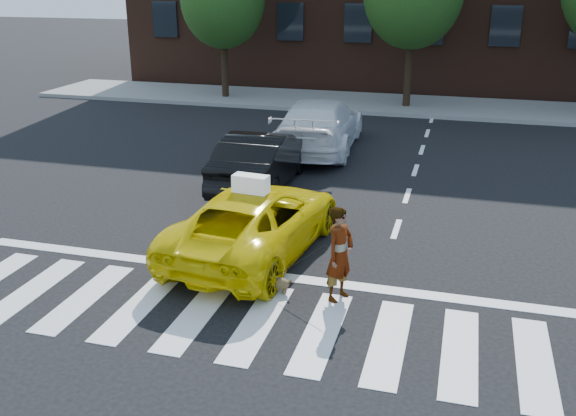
{
  "coord_description": "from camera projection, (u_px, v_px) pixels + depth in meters",
  "views": [
    {
      "loc": [
        2.76,
        -8.15,
        5.04
      ],
      "look_at": [
        -0.12,
        2.15,
        1.1
      ],
      "focal_mm": 40.0,
      "sensor_mm": 36.0,
      "label": 1
    }
  ],
  "objects": [
    {
      "name": "ground",
      "position": [
        258.0,
        323.0,
        9.8
      ],
      "size": [
        120.0,
        120.0,
        0.0
      ],
      "primitive_type": "plane",
      "color": "black",
      "rests_on": "ground"
    },
    {
      "name": "taxi",
      "position": [
        255.0,
        221.0,
        12.06
      ],
      "size": [
        2.6,
        4.81,
        1.28
      ],
      "primitive_type": "imported",
      "rotation": [
        0.0,
        0.0,
        3.04
      ],
      "color": "yellow",
      "rests_on": "ground"
    },
    {
      "name": "black_sedan",
      "position": [
        261.0,
        159.0,
        15.86
      ],
      "size": [
        1.52,
        4.24,
        1.39
      ],
      "primitive_type": "imported",
      "rotation": [
        0.0,
        0.0,
        3.15
      ],
      "color": "black",
      "rests_on": "ground"
    },
    {
      "name": "crosswalk",
      "position": [
        258.0,
        323.0,
        9.8
      ],
      "size": [
        13.0,
        2.4,
        0.01
      ],
      "primitive_type": "cube",
      "color": "silver",
      "rests_on": "ground"
    },
    {
      "name": "white_suv",
      "position": [
        319.0,
        125.0,
        19.1
      ],
      "size": [
        2.44,
        5.42,
        1.54
      ],
      "primitive_type": "imported",
      "rotation": [
        0.0,
        0.0,
        3.2
      ],
      "color": "white",
      "rests_on": "ground"
    },
    {
      "name": "stop_line",
      "position": [
        286.0,
        277.0,
        11.25
      ],
      "size": [
        12.0,
        0.3,
        0.01
      ],
      "primitive_type": "cube",
      "color": "silver",
      "rests_on": "ground"
    },
    {
      "name": "dog",
      "position": [
        276.0,
        283.0,
        10.67
      ],
      "size": [
        0.55,
        0.21,
        0.31
      ],
      "rotation": [
        0.0,
        0.0,
        -0.0
      ],
      "color": "#865F44",
      "rests_on": "ground"
    },
    {
      "name": "woman",
      "position": [
        340.0,
        254.0,
        10.26
      ],
      "size": [
        0.59,
        0.69,
        1.59
      ],
      "primitive_type": "imported",
      "rotation": [
        0.0,
        0.0,
        1.14
      ],
      "color": "#999999",
      "rests_on": "ground"
    },
    {
      "name": "taxi_sign",
      "position": [
        251.0,
        184.0,
        11.6
      ],
      "size": [
        0.68,
        0.35,
        0.32
      ],
      "primitive_type": "cube",
      "rotation": [
        0.0,
        0.0,
        3.04
      ],
      "color": "white",
      "rests_on": "taxi"
    },
    {
      "name": "sidewalk_far",
      "position": [
        395.0,
        104.0,
        25.59
      ],
      "size": [
        30.0,
        4.0,
        0.15
      ],
      "primitive_type": "cube",
      "color": "slate",
      "rests_on": "ground"
    }
  ]
}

